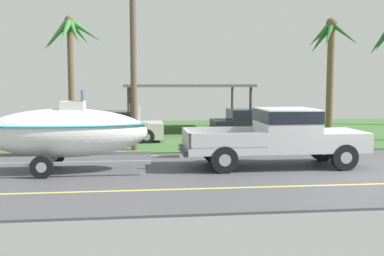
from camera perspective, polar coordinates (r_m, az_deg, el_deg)
ground at (r=22.66m, az=9.11°, el=-1.20°), size 36.00×22.00×0.11m
pickup_truck_towing at (r=15.07m, az=11.24°, el=-0.74°), size 5.86×2.01×1.84m
boat_on_trailer at (r=14.48m, az=-15.25°, el=-0.51°), size 6.18×2.20×2.43m
parked_sedan_near at (r=22.48m, az=8.22°, el=0.51°), size 4.65×1.84×1.38m
parked_sedan_far at (r=20.85m, az=-9.98°, el=0.08°), size 4.53×1.82×1.38m
carport_awning at (r=25.03m, az=-0.76°, el=5.10°), size 6.48×5.01×2.54m
palm_tree_near_left at (r=27.92m, az=16.43°, el=9.37°), size 3.09×3.12×6.24m
palm_tree_mid at (r=22.93m, az=-14.68°, el=9.87°), size 2.90×2.96×5.75m
utility_pole at (r=18.04m, az=-7.16°, el=9.62°), size 0.24×1.80×7.57m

